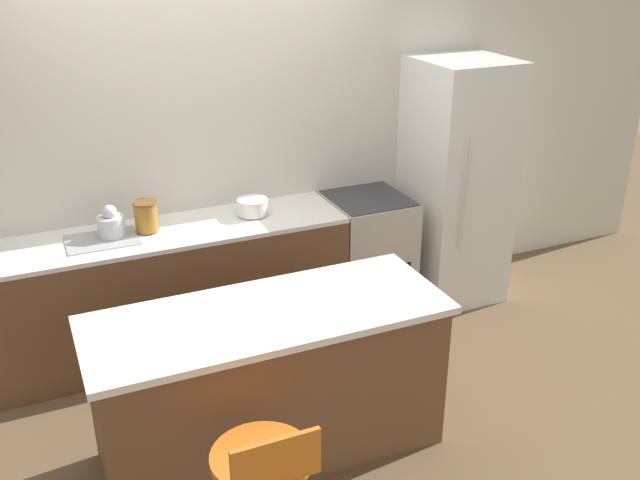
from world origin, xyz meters
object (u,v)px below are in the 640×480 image
object	(u,v)px
refrigerator	(456,182)
kettle	(111,224)
oven_range	(367,253)
mixing_bowl	(253,207)

from	to	relation	value
refrigerator	kettle	bearing A→B (deg)	178.21
refrigerator	oven_range	bearing A→B (deg)	176.31
refrigerator	kettle	distance (m)	2.53
refrigerator	mixing_bowl	world-z (taller)	refrigerator
oven_range	kettle	distance (m)	1.89
mixing_bowl	kettle	bearing A→B (deg)	180.00
refrigerator	mixing_bowl	size ratio (longest dim) A/B	8.80
oven_range	kettle	world-z (taller)	kettle
kettle	refrigerator	bearing A→B (deg)	-1.79
oven_range	mixing_bowl	distance (m)	1.01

